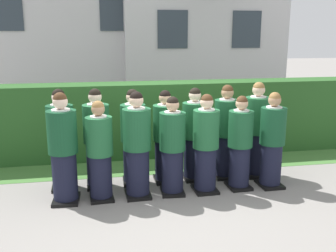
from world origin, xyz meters
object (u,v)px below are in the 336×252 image
Objects in this scene: student_rear_row_1 at (97,141)px; student_rear_row_2 at (133,139)px; student_front_row_2 at (137,147)px; student_front_row_5 at (240,145)px; student_front_row_6 at (272,142)px; student_front_row_1 at (100,153)px; student_rear_row_5 at (226,134)px; student_rear_row_0 at (61,142)px; student_rear_row_4 at (194,136)px; student_front_row_3 at (172,148)px; student_rear_row_3 at (165,139)px; student_front_row_0 at (63,151)px; student_rear_row_6 at (256,132)px; student_front_row_4 at (206,146)px.

student_rear_row_2 is at bearing 4.17° from student_rear_row_1.
student_front_row_5 is (1.70, 0.05, -0.06)m from student_front_row_2.
student_front_row_1 is at bearing -179.34° from student_front_row_6.
student_rear_row_1 is 1.00× the size of student_rear_row_5.
student_front_row_5 is 0.93× the size of student_rear_row_0.
student_rear_row_0 is 2.24m from student_rear_row_4.
student_rear_row_1 is (-1.17, 0.51, 0.04)m from student_front_row_3.
student_front_row_0 is at bearing -160.79° from student_rear_row_3.
student_rear_row_5 is (-0.61, 0.57, 0.03)m from student_front_row_6.
student_rear_row_2 is at bearing 179.04° from student_rear_row_3.
student_front_row_3 is 0.99× the size of student_rear_row_3.
student_rear_row_0 reaches higher than student_front_row_6.
student_rear_row_3 is (1.12, 0.58, 0.02)m from student_front_row_1.
student_rear_row_1 reaches higher than student_front_row_5.
student_rear_row_6 is (2.19, 0.57, 0.01)m from student_front_row_2.
student_front_row_0 is 2.81m from student_rear_row_5.
student_rear_row_2 is 1.00× the size of student_rear_row_4.
student_front_row_2 is at bearing -151.04° from student_rear_row_4.
student_rear_row_5 is (1.09, 0.02, 0.03)m from student_rear_row_3.
student_rear_row_0 is at bearing -179.30° from student_rear_row_2.
student_rear_row_2 reaches higher than student_rear_row_3.
student_front_row_0 is at bearing -164.50° from student_rear_row_4.
student_rear_row_3 is (-1.15, 0.51, 0.02)m from student_front_row_5.
student_rear_row_1 is (0.57, -0.03, -0.00)m from student_rear_row_0.
student_front_row_2 is at bearing -179.57° from student_front_row_6.
student_front_row_6 is 0.94× the size of student_rear_row_6.
student_front_row_1 is 2.27m from student_front_row_5.
student_rear_row_5 is 0.56m from student_rear_row_6.
student_front_row_1 is 0.93× the size of student_front_row_2.
student_front_row_4 is 1.23m from student_rear_row_6.
student_front_row_4 is at bearing -175.80° from student_front_row_5.
student_front_row_0 reaches higher than student_rear_row_0.
student_front_row_3 is at bearing -44.60° from student_rear_row_2.
student_front_row_0 is 2.81m from student_front_row_5.
student_front_row_6 is at bearing -3.04° from student_front_row_5.
student_front_row_4 is at bearing -179.26° from student_front_row_6.
student_rear_row_6 is at bearing 46.47° from student_front_row_5.
student_front_row_1 is at bearing -152.70° from student_rear_row_3.
student_front_row_0 is 1.75m from student_rear_row_3.
student_front_row_0 is 0.74m from student_rear_row_1.
student_front_row_1 is 0.98× the size of student_front_row_3.
student_rear_row_6 is at bearing 0.26° from student_rear_row_0.
student_front_row_3 is at bearing -152.00° from student_rear_row_5.
student_rear_row_1 is 1.67m from student_rear_row_4.
student_rear_row_3 is at bearing -179.66° from student_rear_row_6.
student_front_row_0 is 1.02× the size of student_rear_row_1.
student_front_row_1 is at bearing -134.15° from student_rear_row_2.
student_front_row_6 is at bearing 0.74° from student_front_row_4.
student_front_row_2 is at bearing -178.74° from student_front_row_3.
student_rear_row_1 reaches higher than student_front_row_3.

